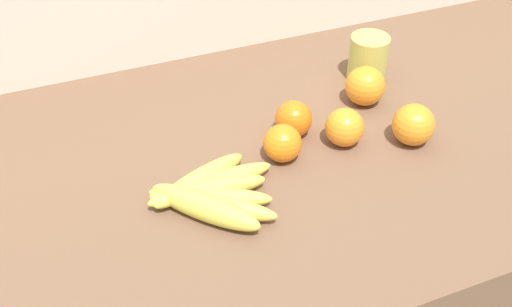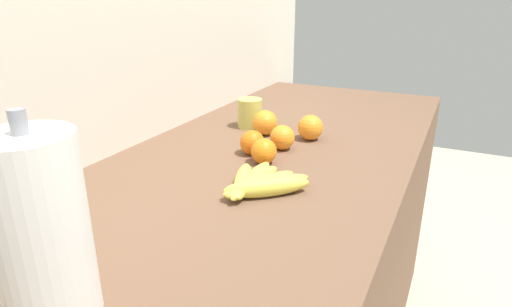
% 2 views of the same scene
% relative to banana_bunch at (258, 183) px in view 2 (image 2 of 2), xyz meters
% --- Properties ---
extents(counter, '(1.99, 0.74, 0.88)m').
position_rel_banana_bunch_xyz_m(counter, '(0.15, 0.08, -0.46)').
color(counter, brown).
rests_on(counter, ground).
extents(wall_back, '(2.39, 0.06, 1.30)m').
position_rel_banana_bunch_xyz_m(wall_back, '(0.15, 0.48, -0.24)').
color(wall_back, silver).
rests_on(wall_back, ground).
extents(banana_bunch, '(0.22, 0.20, 0.04)m').
position_rel_banana_bunch_xyz_m(banana_bunch, '(0.00, 0.00, 0.00)').
color(banana_bunch, '#E1D44C').
rests_on(banana_bunch, counter).
extents(orange_front, '(0.07, 0.07, 0.07)m').
position_rel_banana_bunch_xyz_m(orange_front, '(0.27, 0.06, 0.02)').
color(orange_front, orange).
rests_on(orange_front, counter).
extents(orange_back_left, '(0.07, 0.07, 0.07)m').
position_rel_banana_bunch_xyz_m(orange_back_left, '(0.20, 0.11, 0.01)').
color(orange_back_left, orange).
rests_on(orange_back_left, counter).
extents(orange_right, '(0.07, 0.07, 0.07)m').
position_rel_banana_bunch_xyz_m(orange_right, '(0.15, 0.06, 0.01)').
color(orange_right, orange).
rests_on(orange_right, counter).
extents(orange_center, '(0.07, 0.07, 0.07)m').
position_rel_banana_bunch_xyz_m(orange_center, '(0.39, 0.02, 0.02)').
color(orange_center, orange).
rests_on(orange_center, counter).
extents(orange_back_right, '(0.08, 0.08, 0.08)m').
position_rel_banana_bunch_xyz_m(orange_back_right, '(0.37, 0.16, 0.02)').
color(orange_back_right, orange).
rests_on(orange_back_right, counter).
extents(paper_towel_roll, '(0.12, 0.12, 0.29)m').
position_rel_banana_bunch_xyz_m(paper_towel_roll, '(-0.47, 0.08, 0.11)').
color(paper_towel_roll, white).
rests_on(paper_towel_roll, counter).
extents(mug, '(0.08, 0.08, 0.09)m').
position_rel_banana_bunch_xyz_m(mug, '(0.42, 0.23, 0.03)').
color(mug, '#BFBC56').
rests_on(mug, counter).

